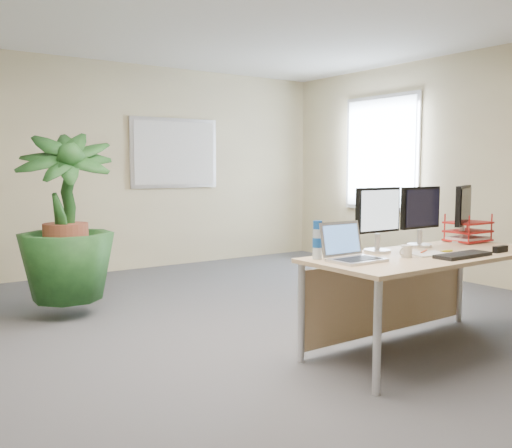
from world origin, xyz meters
TOP-DOWN VIEW (x-y plane):
  - floor at (0.00, 0.00)m, footprint 8.00×8.00m
  - back_wall at (0.00, 4.00)m, footprint 7.00×0.04m
  - whiteboard at (1.20, 3.97)m, footprint 1.30×0.04m
  - window at (3.47, 2.30)m, footprint 0.04×1.30m
  - desk at (1.00, -0.36)m, footprint 1.91×0.82m
  - floor_plant at (-0.86, 2.08)m, footprint 1.07×1.07m
  - monitor_left at (0.75, -0.20)m, footprint 0.43×0.20m
  - monitor_right at (1.25, -0.18)m, footprint 0.43×0.19m
  - monitor_dark at (1.72, -0.23)m, footprint 0.41×0.21m
  - laptop at (0.32, -0.36)m, footprint 0.36×0.31m
  - keyboard at (1.07, -0.70)m, footprint 0.47×0.16m
  - coffee_mug at (0.73, -0.49)m, footprint 0.11×0.08m
  - spiral_notebook at (0.95, -0.50)m, footprint 0.31×0.26m
  - orange_pen at (0.97, -0.45)m, footprint 0.14×0.07m
  - yellow_highlighter at (1.17, -0.49)m, footprint 0.12×0.03m
  - water_bottle at (0.17, -0.18)m, footprint 0.07×0.07m
  - letter_tray at (1.81, -0.23)m, footprint 0.35×0.27m
  - stapler at (1.48, -0.73)m, footprint 0.15×0.04m

SIDE VIEW (x-z plane):
  - floor at x=0.00m, z-range 0.00..0.00m
  - desk at x=1.00m, z-range 0.21..0.95m
  - spiral_notebook at x=0.95m, z-range 0.73..0.74m
  - yellow_highlighter at x=1.17m, z-range 0.73..0.75m
  - keyboard at x=1.07m, z-range 0.73..0.76m
  - floor_plant at x=-0.86m, z-range 0.00..1.50m
  - orange_pen at x=0.97m, z-range 0.75..0.76m
  - stapler at x=1.48m, z-range 0.73..0.78m
  - coffee_mug at x=0.73m, z-range 0.73..0.82m
  - laptop at x=0.32m, z-range 0.67..0.92m
  - letter_tray at x=1.81m, z-range 0.73..0.89m
  - water_bottle at x=0.17m, z-range 0.73..0.99m
  - monitor_right at x=1.25m, z-range 0.77..1.24m
  - monitor_dark at x=1.72m, z-range 0.77..1.24m
  - monitor_left at x=0.75m, z-range 0.77..1.25m
  - back_wall at x=0.00m, z-range 0.00..2.70m
  - whiteboard at x=1.20m, z-range 1.07..2.02m
  - window at x=3.47m, z-range 0.77..2.33m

